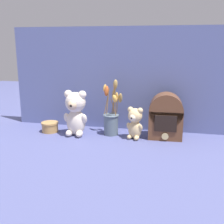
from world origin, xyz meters
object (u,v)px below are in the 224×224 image
teddy_bear_large (76,112)px  flower_vase (111,118)px  decorative_tin_tall (50,127)px  vintage_radio (166,117)px  teddy_bear_medium (135,122)px

teddy_bear_large → flower_vase: 0.21m
flower_vase → decorative_tin_tall: 0.37m
teddy_bear_large → vintage_radio: size_ratio=1.03×
teddy_bear_medium → decorative_tin_tall: teddy_bear_medium is taller
teddy_bear_medium → vintage_radio: vintage_radio is taller
decorative_tin_tall → vintage_radio: bearing=2.8°
flower_vase → vintage_radio: size_ratio=1.26×
teddy_bear_medium → decorative_tin_tall: (-0.51, 0.01, -0.06)m
teddy_bear_medium → vintage_radio: (0.16, 0.05, 0.03)m
teddy_bear_medium → vintage_radio: bearing=16.2°
decorative_tin_tall → teddy_bear_medium: bearing=-1.7°
flower_vase → teddy_bear_large: bearing=-164.4°
vintage_radio → decorative_tin_tall: vintage_radio is taller
teddy_bear_medium → flower_vase: bearing=162.4°
teddy_bear_large → flower_vase: bearing=15.6°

